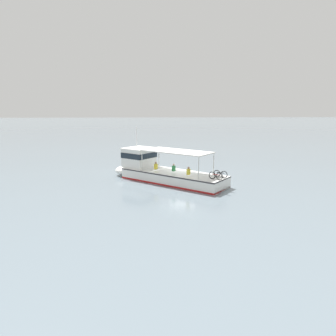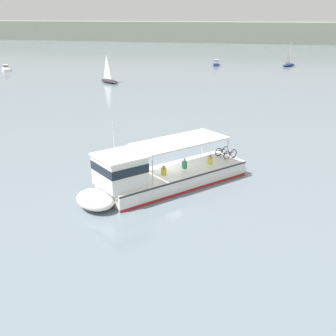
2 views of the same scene
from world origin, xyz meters
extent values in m
plane|color=slate|center=(0.00, 0.00, 0.00)|extent=(400.00, 400.00, 0.00)
cube|color=white|center=(0.98, -1.03, 0.55)|extent=(9.38, 10.34, 1.10)
ellipsoid|color=white|center=(-3.00, -5.79, 0.55)|extent=(3.67, 3.58, 1.01)
cube|color=red|center=(0.98, -1.03, 0.10)|extent=(9.42, 10.36, 0.16)
cube|color=#2D2D33|center=(0.98, -1.03, 1.02)|extent=(9.43, 10.37, 0.10)
cube|color=white|center=(-1.84, -4.41, 2.05)|extent=(3.75, 3.74, 1.90)
cube|color=#19232D|center=(-1.84, -4.41, 2.38)|extent=(3.83, 3.81, 0.56)
cube|color=white|center=(-1.84, -4.41, 3.06)|extent=(3.98, 3.96, 0.12)
cube|color=white|center=(1.27, -0.69, 3.15)|extent=(6.56, 7.03, 0.10)
cylinder|color=silver|center=(0.23, -4.05, 2.10)|extent=(0.08, 0.08, 2.00)
cylinder|color=silver|center=(-1.86, -2.31, 2.10)|extent=(0.08, 0.08, 2.00)
cylinder|color=silver|center=(4.40, 0.93, 2.10)|extent=(0.08, 0.08, 2.00)
cylinder|color=silver|center=(2.31, 2.68, 2.10)|extent=(0.08, 0.08, 2.00)
cylinder|color=silver|center=(-2.04, -4.64, 4.22)|extent=(0.06, 0.06, 2.20)
sphere|color=white|center=(-2.57, -2.50, 0.50)|extent=(0.36, 0.36, 0.36)
sphere|color=white|center=(-0.45, 0.03, 0.50)|extent=(0.36, 0.36, 0.36)
sphere|color=white|center=(1.54, 2.41, 0.50)|extent=(0.36, 0.36, 0.36)
torus|color=black|center=(4.25, 2.17, 1.43)|extent=(0.47, 0.54, 0.66)
torus|color=black|center=(4.69, 2.70, 1.43)|extent=(0.47, 0.54, 0.66)
cylinder|color=maroon|center=(4.47, 2.44, 1.55)|extent=(0.50, 0.58, 0.06)
torus|color=black|center=(3.55, 2.75, 1.43)|extent=(0.47, 0.54, 0.66)
torus|color=black|center=(4.00, 3.28, 1.43)|extent=(0.47, 0.54, 0.66)
cylinder|color=#232328|center=(3.78, 3.01, 1.55)|extent=(0.50, 0.58, 0.06)
cube|color=yellow|center=(3.27, 0.20, 1.56)|extent=(0.39, 0.37, 0.52)
sphere|color=#9E7051|center=(3.27, 0.20, 1.93)|extent=(0.20, 0.20, 0.20)
cube|color=#338C4C|center=(1.66, -1.02, 1.56)|extent=(0.39, 0.37, 0.52)
sphere|color=beige|center=(1.66, -1.02, 1.93)|extent=(0.20, 0.20, 0.20)
cube|color=yellow|center=(0.60, -2.69, 1.56)|extent=(0.39, 0.37, 0.52)
sphere|color=#9E7051|center=(0.60, -2.69, 1.93)|extent=(0.20, 0.20, 0.20)
camera|label=1|loc=(29.80, -3.26, 7.26)|focal=32.31mm
camera|label=2|loc=(6.97, -27.42, 11.44)|focal=44.22mm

